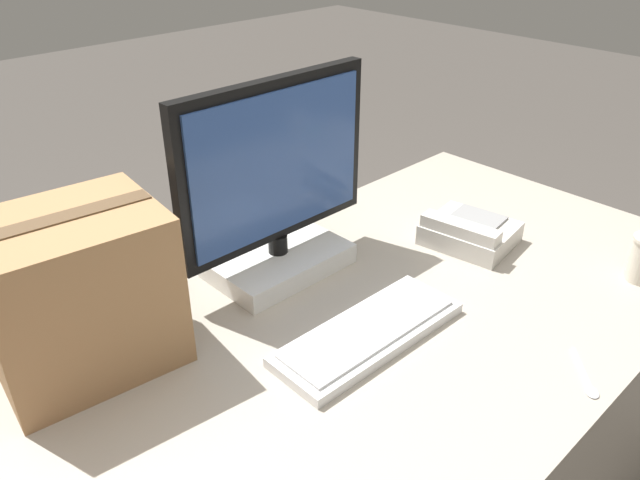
% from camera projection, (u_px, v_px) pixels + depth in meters
% --- Properties ---
extents(office_desk, '(1.80, 0.90, 0.74)m').
position_uv_depth(office_desk, '(352.00, 454.00, 1.44)').
color(office_desk, '#A89E8E').
rests_on(office_desk, ground_plane).
extents(monitor, '(0.49, 0.20, 0.44)m').
position_uv_depth(monitor, '(277.00, 198.00, 1.35)').
color(monitor, white).
rests_on(monitor, office_desk).
extents(keyboard, '(0.41, 0.15, 0.03)m').
position_uv_depth(keyboard, '(369.00, 333.00, 1.22)').
color(keyboard, silver).
rests_on(keyboard, office_desk).
extents(desk_phone, '(0.21, 0.23, 0.08)m').
position_uv_depth(desk_phone, '(469.00, 232.00, 1.53)').
color(desk_phone, beige).
rests_on(desk_phone, office_desk).
extents(spoon, '(0.11, 0.10, 0.00)m').
position_uv_depth(spoon, '(587.00, 381.00, 1.12)').
color(spoon, silver).
rests_on(spoon, office_desk).
extents(cardboard_box, '(0.34, 0.28, 0.30)m').
position_uv_depth(cardboard_box, '(78.00, 293.00, 1.10)').
color(cardboard_box, '#9E754C').
rests_on(cardboard_box, office_desk).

